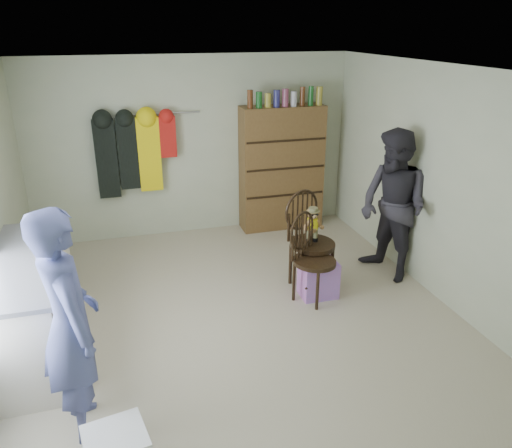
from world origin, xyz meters
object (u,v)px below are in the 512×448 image
object	(u,v)px
counter	(32,305)
chair_far	(310,254)
dresser	(282,167)
chair_front	(309,233)

from	to	relation	value
counter	chair_far	bearing A→B (deg)	3.45
counter	dresser	size ratio (longest dim) A/B	0.90
counter	chair_far	xyz separation A→B (m)	(2.80, 0.17, 0.07)
chair_far	dresser	world-z (taller)	dresser
chair_front	dresser	distance (m)	1.85
chair_front	chair_far	bearing A→B (deg)	-130.47
dresser	chair_front	bearing A→B (deg)	-98.83
chair_front	dresser	bearing A→B (deg)	60.55
chair_front	dresser	xyz separation A→B (m)	(0.28, 1.81, 0.28)
counter	chair_far	size ratio (longest dim) A/B	1.85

